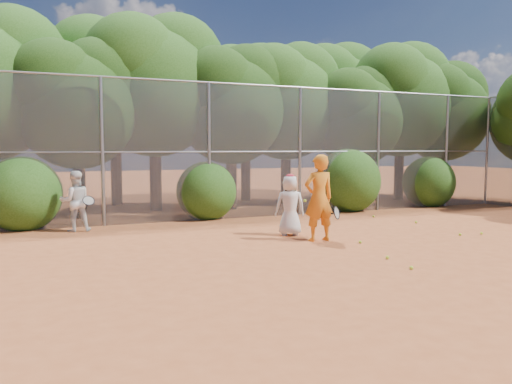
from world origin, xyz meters
name	(u,v)px	position (x,y,z in m)	size (l,w,h in m)	color
ground	(354,257)	(0.00, 0.00, 0.00)	(80.00, 80.00, 0.00)	#9E4B23
fence_back	(237,150)	(-0.12, 6.00, 2.05)	(20.05, 0.09, 4.03)	gray
tree_2	(78,98)	(-4.45, 7.83, 3.58)	(3.99, 3.47, 5.47)	black
tree_3	(156,79)	(-1.94, 8.84, 4.40)	(4.89, 4.26, 6.70)	black
tree_4	(232,100)	(0.55, 8.24, 3.76)	(4.19, 3.64, 5.73)	black
tree_5	(287,96)	(3.06, 9.04, 4.05)	(4.51, 3.92, 6.17)	black
tree_6	(358,112)	(5.55, 8.03, 3.47)	(3.86, 3.36, 5.29)	black
tree_7	(401,95)	(8.06, 8.64, 4.28)	(4.77, 4.14, 6.53)	black
tree_8	(444,107)	(10.05, 8.34, 3.82)	(4.25, 3.70, 5.82)	black
tree_10	(116,79)	(-2.93, 11.05, 4.63)	(5.15, 4.48, 7.06)	black
tree_11	(247,96)	(2.06, 10.64, 4.16)	(4.64, 4.03, 6.35)	black
tree_12	(336,94)	(6.56, 11.24, 4.51)	(5.02, 4.37, 6.88)	black
bush_0	(22,191)	(-6.00, 6.30, 1.00)	(2.00, 2.00, 2.00)	#214A12
bush_1	(206,188)	(-1.00, 6.30, 0.90)	(1.80, 1.80, 1.80)	#214A12
bush_2	(348,178)	(4.00, 6.30, 1.10)	(2.20, 2.20, 2.20)	#214A12
bush_3	(429,180)	(7.50, 6.30, 0.95)	(1.90, 1.90, 1.90)	#214A12
player_yellow	(319,198)	(0.23, 1.77, 0.98)	(0.86, 0.57, 1.96)	orange
player_teen	(290,205)	(-0.03, 2.68, 0.74)	(0.82, 0.66, 1.49)	silver
player_white	(75,201)	(-4.76, 5.33, 0.77)	(0.85, 0.74, 1.54)	silver
ball_0	(360,242)	(0.92, 1.13, 0.03)	(0.07, 0.07, 0.07)	#B4D927
ball_1	(416,222)	(4.11, 3.02, 0.03)	(0.07, 0.07, 0.07)	#B4D927
ball_2	(411,268)	(0.34, -1.22, 0.03)	(0.07, 0.07, 0.07)	#B4D927
ball_3	(460,234)	(3.71, 1.01, 0.03)	(0.07, 0.07, 0.07)	#B4D927
ball_4	(387,257)	(0.48, -0.39, 0.03)	(0.07, 0.07, 0.07)	#B4D927
ball_5	(374,216)	(3.73, 4.47, 0.03)	(0.07, 0.07, 0.07)	#B4D927
ball_6	(482,233)	(4.31, 0.93, 0.03)	(0.07, 0.07, 0.07)	#B4D927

